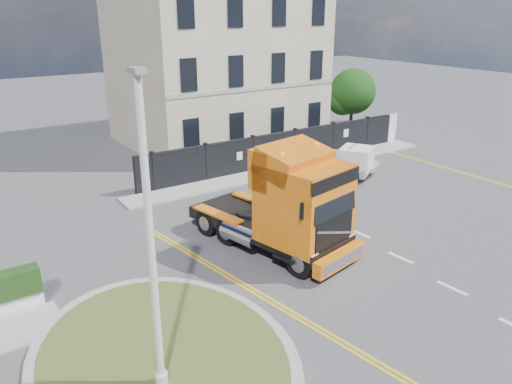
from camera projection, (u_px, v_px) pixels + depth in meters
ground at (298, 248)px, 19.28m from camera, size 120.00×120.00×0.00m
traffic_island at (163, 354)px, 13.23m from camera, size 6.80×6.80×0.17m
hoarding_fence at (289, 148)px, 29.38m from camera, size 18.80×0.25×2.00m
georgian_building at (215, 55)px, 33.25m from camera, size 12.30×10.30×12.80m
tree at (350, 94)px, 35.21m from camera, size 3.20×3.20×4.80m
pavement_far at (291, 168)px, 28.71m from camera, size 20.00×1.60×0.12m
truck at (290, 207)px, 18.30m from camera, size 3.86×7.25×4.12m
flatbed_pickup at (349, 160)px, 27.12m from camera, size 3.59×4.68×1.77m
lamppost_island at (151, 241)px, 10.77m from camera, size 0.24×0.47×7.65m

